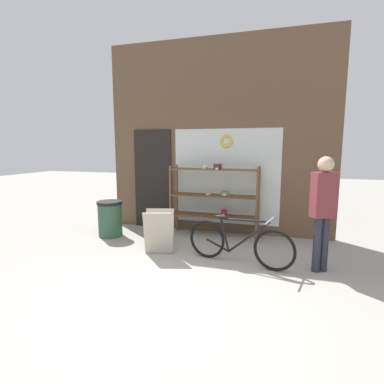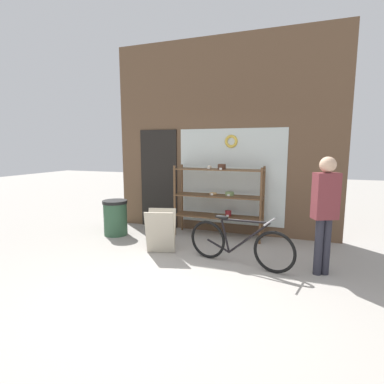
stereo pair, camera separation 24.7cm
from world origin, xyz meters
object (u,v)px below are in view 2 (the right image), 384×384
object	(u,v)px
pedestrian	(325,207)
bicycle	(238,243)
display_case	(219,195)
sandwich_board	(161,231)
trash_bin	(115,216)

from	to	relation	value
pedestrian	bicycle	bearing A→B (deg)	157.57
display_case	bicycle	size ratio (longest dim) A/B	1.05
display_case	pedestrian	world-z (taller)	pedestrian
sandwich_board	trash_bin	xyz separation A→B (m)	(-1.30, 0.63, 0.01)
trash_bin	bicycle	bearing A→B (deg)	-15.35
display_case	trash_bin	xyz separation A→B (m)	(-1.97, -0.58, -0.45)
display_case	trash_bin	size ratio (longest dim) A/B	2.45
pedestrian	trash_bin	world-z (taller)	pedestrian
bicycle	pedestrian	distance (m)	1.30
display_case	sandwich_board	xyz separation A→B (m)	(-0.67, -1.21, -0.47)
sandwich_board	pedestrian	distance (m)	2.52
bicycle	sandwich_board	world-z (taller)	bicycle
display_case	bicycle	distance (m)	1.53
pedestrian	trash_bin	bearing A→B (deg)	144.72
pedestrian	trash_bin	distance (m)	3.85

